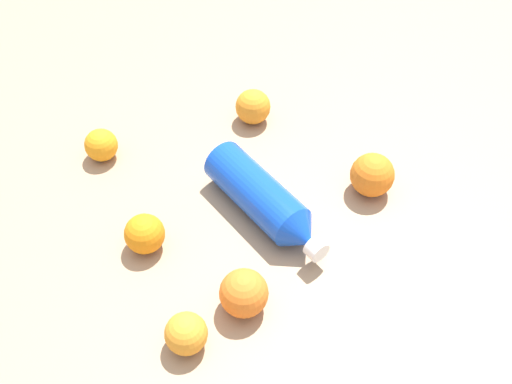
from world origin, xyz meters
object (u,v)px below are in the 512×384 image
at_px(orange_0, 372,175).
at_px(orange_4, 145,234).
at_px(orange_1, 253,107).
at_px(water_bottle, 265,200).
at_px(orange_3, 101,145).
at_px(orange_2, 186,334).
at_px(orange_5, 244,293).

bearing_deg(orange_0, orange_4, -116.17).
bearing_deg(orange_0, orange_1, -176.66).
relative_size(water_bottle, orange_3, 4.40).
height_order(orange_0, orange_2, orange_0).
height_order(orange_0, orange_1, orange_0).
relative_size(orange_2, orange_5, 0.84).
distance_m(orange_4, orange_5, 0.20).
bearing_deg(orange_5, orange_1, 133.98).
height_order(orange_0, orange_4, orange_0).
xyz_separation_m(water_bottle, orange_3, (-0.32, -0.12, -0.01)).
bearing_deg(water_bottle, orange_3, -153.40).
height_order(orange_3, orange_4, orange_4).
bearing_deg(orange_1, orange_0, 3.34).
distance_m(water_bottle, orange_4, 0.21).
relative_size(orange_0, orange_3, 1.27).
bearing_deg(water_bottle, orange_4, -108.83).
bearing_deg(orange_1, water_bottle, -39.67).
distance_m(orange_2, orange_3, 0.44).
bearing_deg(orange_4, orange_0, 63.83).
bearing_deg(orange_3, orange_4, -17.53).
xyz_separation_m(orange_0, orange_5, (0.02, -0.33, -0.00)).
height_order(orange_4, orange_5, orange_5).
xyz_separation_m(water_bottle, orange_5, (0.11, -0.15, -0.00)).
distance_m(orange_0, orange_4, 0.41).
bearing_deg(orange_5, orange_4, -169.72).
bearing_deg(orange_0, orange_2, -89.22).
relative_size(orange_3, orange_4, 0.92).
height_order(orange_0, orange_5, orange_0).
relative_size(orange_2, orange_3, 1.02).
distance_m(orange_3, orange_5, 0.43).
relative_size(orange_0, orange_2, 1.25).
relative_size(water_bottle, orange_0, 3.46).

